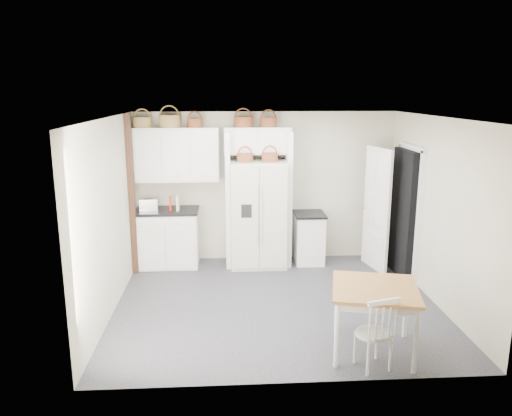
{
  "coord_description": "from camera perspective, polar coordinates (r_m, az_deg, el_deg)",
  "views": [
    {
      "loc": [
        -0.7,
        -6.57,
        2.94
      ],
      "look_at": [
        -0.26,
        0.4,
        1.3
      ],
      "focal_mm": 35.0,
      "sensor_mm": 36.0,
      "label": 1
    }
  ],
  "objects": [
    {
      "name": "counter_left",
      "position": [
        8.56,
        -10.17,
        -0.29
      ],
      "size": [
        1.06,
        0.69,
        0.04
      ],
      "primitive_type": "cube",
      "color": "black",
      "rests_on": "base_cab_left"
    },
    {
      "name": "basket_fridge_a",
      "position": [
        8.19,
        -1.28,
        5.77
      ],
      "size": [
        0.26,
        0.26,
        0.14
      ],
      "primitive_type": "cylinder",
      "color": "#5A2819",
      "rests_on": "refrigerator"
    },
    {
      "name": "door_slab",
      "position": [
        8.5,
        13.61,
        -0.14
      ],
      "size": [
        0.21,
        0.79,
        2.05
      ],
      "primitive_type": "cube",
      "rotation": [
        0.0,
        0.0,
        -1.36
      ],
      "color": "white",
      "rests_on": "floor"
    },
    {
      "name": "trim_post",
      "position": [
        8.22,
        -14.02,
        1.34
      ],
      "size": [
        0.09,
        0.09,
        2.6
      ],
      "primitive_type": "cube",
      "color": "#3F2514",
      "rests_on": "floor"
    },
    {
      "name": "upper_cabinet",
      "position": [
        8.5,
        -9.01,
        6.06
      ],
      "size": [
        1.4,
        0.34,
        0.9
      ],
      "primitive_type": "cube",
      "color": "white",
      "rests_on": "wall_back"
    },
    {
      "name": "fridge_panel_right",
      "position": [
        8.52,
        3.64,
        1.1
      ],
      "size": [
        0.08,
        0.6,
        2.3
      ],
      "primitive_type": "cube",
      "color": "white",
      "rests_on": "floor"
    },
    {
      "name": "floor",
      "position": [
        7.23,
        2.32,
        -10.77
      ],
      "size": [
        4.5,
        4.5,
        0.0
      ],
      "primitive_type": "plane",
      "color": "#25252B",
      "rests_on": "ground"
    },
    {
      "name": "basket_upper_a",
      "position": [
        8.52,
        -12.86,
        9.53
      ],
      "size": [
        0.3,
        0.3,
        0.17
      ],
      "primitive_type": "cylinder",
      "color": "olive",
      "rests_on": "upper_cabinet"
    },
    {
      "name": "basket_bridge_b",
      "position": [
        8.44,
        1.42,
        9.79
      ],
      "size": [
        0.28,
        0.28,
        0.16
      ],
      "primitive_type": "cylinder",
      "color": "#5A2819",
      "rests_on": "bridge_cabinet"
    },
    {
      "name": "toaster",
      "position": [
        8.49,
        -12.18,
        0.37
      ],
      "size": [
        0.31,
        0.21,
        0.2
      ],
      "primitive_type": "cube",
      "rotation": [
        0.0,
        0.0,
        0.13
      ],
      "color": "silver",
      "rests_on": "counter_left"
    },
    {
      "name": "windsor_chair",
      "position": [
        5.67,
        13.29,
        -13.76
      ],
      "size": [
        0.47,
        0.45,
        0.8
      ],
      "primitive_type": "cube",
      "rotation": [
        0.0,
        0.0,
        0.27
      ],
      "color": "white",
      "rests_on": "floor"
    },
    {
      "name": "wall_back",
      "position": [
        8.75,
        1.07,
        2.44
      ],
      "size": [
        4.5,
        0.0,
        4.5
      ],
      "primitive_type": "plane",
      "rotation": [
        1.57,
        0.0,
        0.0
      ],
      "color": "#BAB18E",
      "rests_on": "floor"
    },
    {
      "name": "base_cab_right",
      "position": [
        8.76,
        6.06,
        -3.52
      ],
      "size": [
        0.48,
        0.58,
        0.85
      ],
      "primitive_type": "cube",
      "color": "white",
      "rests_on": "floor"
    },
    {
      "name": "basket_upper_b",
      "position": [
        8.46,
        -9.85,
        9.75
      ],
      "size": [
        0.35,
        0.35,
        0.2
      ],
      "primitive_type": "cylinder",
      "color": "olive",
      "rests_on": "upper_cabinet"
    },
    {
      "name": "basket_bridge_a",
      "position": [
        8.42,
        -1.48,
        9.82
      ],
      "size": [
        0.31,
        0.31,
        0.17
      ],
      "primitive_type": "cylinder",
      "color": "#5A2819",
      "rests_on": "bridge_cabinet"
    },
    {
      "name": "doorway_void",
      "position": [
        8.31,
        16.65,
        -0.64
      ],
      "size": [
        0.18,
        0.85,
        2.05
      ],
      "primitive_type": "cube",
      "color": "black",
      "rests_on": "floor"
    },
    {
      "name": "ceiling",
      "position": [
        6.61,
        2.53,
        10.28
      ],
      "size": [
        4.5,
        4.5,
        0.0
      ],
      "primitive_type": "plane",
      "color": "white",
      "rests_on": "wall_back"
    },
    {
      "name": "counter_right",
      "position": [
        8.64,
        6.13,
        -0.71
      ],
      "size": [
        0.52,
        0.62,
        0.04
      ],
      "primitive_type": "cube",
      "color": "black",
      "rests_on": "base_cab_right"
    },
    {
      "name": "dining_table",
      "position": [
        6.0,
        13.28,
        -12.28
      ],
      "size": [
        1.13,
        1.13,
        0.79
      ],
      "primitive_type": "cube",
      "rotation": [
        0.0,
        0.0,
        -0.22
      ],
      "color": "#99642B",
      "rests_on": "floor"
    },
    {
      "name": "basket_upper_c",
      "position": [
        8.43,
        -7.0,
        9.64
      ],
      "size": [
        0.26,
        0.26,
        0.15
      ],
      "primitive_type": "cylinder",
      "color": "#5A2819",
      "rests_on": "upper_cabinet"
    },
    {
      "name": "cookbook_red",
      "position": [
        8.44,
        -9.76,
        0.49
      ],
      "size": [
        0.05,
        0.16,
        0.23
      ],
      "primitive_type": "cube",
      "rotation": [
        0.0,
        0.0,
        0.08
      ],
      "color": "red",
      "rests_on": "counter_left"
    },
    {
      "name": "wall_left",
      "position": [
        6.94,
        -16.38,
        -0.97
      ],
      "size": [
        0.0,
        4.0,
        4.0
      ],
      "primitive_type": "plane",
      "rotation": [
        1.57,
        0.0,
        1.57
      ],
      "color": "#BAB18E",
      "rests_on": "floor"
    },
    {
      "name": "fridge_panel_left",
      "position": [
        8.46,
        -3.23,
        1.01
      ],
      "size": [
        0.08,
        0.6,
        2.3
      ],
      "primitive_type": "cube",
      "color": "white",
      "rests_on": "floor"
    },
    {
      "name": "base_cab_left",
      "position": [
        8.68,
        -10.04,
        -3.46
      ],
      "size": [
        1.02,
        0.65,
        0.95
      ],
      "primitive_type": "cube",
      "color": "white",
      "rests_on": "floor"
    },
    {
      "name": "cookbook_cream",
      "position": [
        8.43,
        -8.92,
        0.57
      ],
      "size": [
        0.04,
        0.17,
        0.25
      ],
      "primitive_type": "cube",
      "rotation": [
        0.0,
        0.0,
        -0.04
      ],
      "color": "beige",
      "rests_on": "counter_left"
    },
    {
      "name": "refrigerator",
      "position": [
        8.49,
        0.24,
        -0.64
      ],
      "size": [
        0.93,
        0.75,
        1.81
      ],
      "primitive_type": "cube",
      "color": "silver",
      "rests_on": "floor"
    },
    {
      "name": "bridge_cabinet",
      "position": [
        8.45,
        0.16,
        7.72
      ],
      "size": [
        1.12,
        0.34,
        0.45
      ],
      "primitive_type": "cube",
      "color": "white",
      "rests_on": "wall_back"
    },
    {
      "name": "wall_right",
      "position": [
        7.38,
        20.07,
        -0.41
      ],
      "size": [
        0.0,
        4.0,
        4.0
      ],
      "primitive_type": "plane",
      "rotation": [
        1.57,
        0.0,
        -1.57
      ],
      "color": "#BAB18E",
      "rests_on": "floor"
    },
    {
      "name": "basket_fridge_b",
      "position": [
        8.22,
        1.58,
        5.81
      ],
      "size": [
        0.26,
        0.26,
        0.14
      ],
      "primitive_type": "cylinder",
      "color": "#5A2819",
      "rests_on": "refrigerator"
    }
  ]
}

